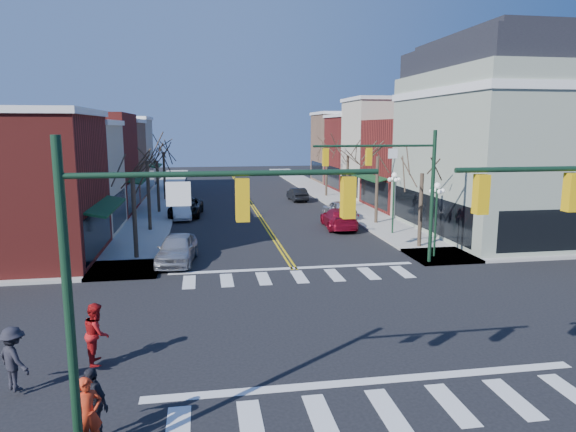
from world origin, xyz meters
name	(u,v)px	position (x,y,z in m)	size (l,w,h in m)	color
ground	(330,323)	(0.00, 0.00, 0.00)	(160.00, 160.00, 0.00)	black
sidewalk_left	(147,228)	(-8.75, 20.00, 0.07)	(3.50, 70.00, 0.15)	#9E9B93
sidewalk_right	(376,221)	(8.75, 20.00, 0.07)	(3.50, 70.00, 0.15)	#9E9B93
bldg_left_stucco_a	(42,180)	(-15.50, 19.50, 3.75)	(10.00, 7.00, 7.50)	#B8AF98
bldg_left_brick_b	(71,165)	(-15.50, 27.50, 4.25)	(10.00, 9.00, 8.50)	maroon
bldg_left_tan	(91,162)	(-15.50, 35.75, 3.90)	(10.00, 7.50, 7.80)	#8D674E
bldg_left_stucco_b	(105,156)	(-15.50, 43.50, 4.10)	(10.00, 8.00, 8.20)	#B8AF98
bldg_right_brick_a	(427,165)	(15.50, 25.75, 4.00)	(10.00, 8.50, 8.00)	maroon
bldg_right_stucco	(396,150)	(15.50, 33.50, 5.00)	(10.00, 7.00, 10.00)	#B8AF98
bldg_right_brick_b	(373,154)	(15.50, 41.00, 4.25)	(10.00, 8.00, 8.50)	maroon
bldg_right_tan	(353,149)	(15.50, 49.00, 4.50)	(10.00, 8.00, 9.00)	#8D674E
victorian_corner	(513,137)	(16.50, 14.50, 6.66)	(12.25, 14.25, 13.30)	gray
traffic_mast_near_left	(160,256)	(-5.55, -7.40, 4.71)	(6.60, 0.28, 7.20)	#14331E
traffic_mast_far_right	(400,178)	(5.55, 7.40, 4.71)	(6.60, 0.28, 7.20)	#14331E
lamppost_corner	(436,207)	(8.20, 8.50, 2.96)	(0.36, 0.36, 4.33)	#14331E
lamppost_midblock	(394,192)	(8.20, 15.00, 2.96)	(0.36, 0.36, 4.33)	#14331E
tree_left_a	(135,218)	(-8.40, 11.00, 2.38)	(0.24, 0.24, 4.76)	#382B21
tree_left_b	(149,197)	(-8.40, 19.00, 2.52)	(0.24, 0.24, 5.04)	#382B21
tree_left_c	(158,187)	(-8.40, 27.00, 2.27)	(0.24, 0.24, 4.55)	#382B21
tree_left_d	(164,176)	(-8.40, 35.00, 2.45)	(0.24, 0.24, 4.90)	#382B21
tree_right_a	(421,211)	(8.40, 11.00, 2.31)	(0.24, 0.24, 4.62)	#382B21
tree_right_b	(377,191)	(8.40, 19.00, 2.59)	(0.24, 0.24, 5.18)	#382B21
tree_right_c	(347,182)	(8.40, 27.00, 2.42)	(0.24, 0.24, 4.83)	#382B21
tree_right_d	(326,174)	(8.40, 35.00, 2.48)	(0.24, 0.24, 4.97)	#382B21
car_left_near	(177,249)	(-6.10, 9.92, 0.80)	(1.90, 4.72, 1.61)	#A8A8AD
car_left_mid	(181,211)	(-6.40, 23.76, 0.66)	(1.40, 4.02, 1.32)	silver
car_left_far	(186,207)	(-6.05, 25.14, 0.75)	(2.50, 5.41, 1.50)	black
car_right_near	(339,218)	(5.17, 17.93, 0.75)	(2.11, 5.18, 1.50)	maroon
car_right_mid	(339,209)	(6.32, 22.10, 0.75)	(1.77, 4.39, 1.50)	#AAA9AE
car_right_far	(297,194)	(4.80, 32.58, 0.66)	(1.40, 4.01, 1.32)	black
pedestrian_red_a	(88,415)	(-7.30, -6.88, 1.02)	(0.63, 0.42, 1.74)	red
pedestrian_red_b	(97,333)	(-7.97, -2.31, 1.10)	(0.93, 0.72, 1.91)	#A81113
pedestrian_dark_a	(92,403)	(-7.30, -6.40, 1.03)	(1.03, 0.43, 1.76)	black
pedestrian_dark_b	(14,359)	(-9.90, -3.69, 1.06)	(1.17, 0.68, 1.82)	black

